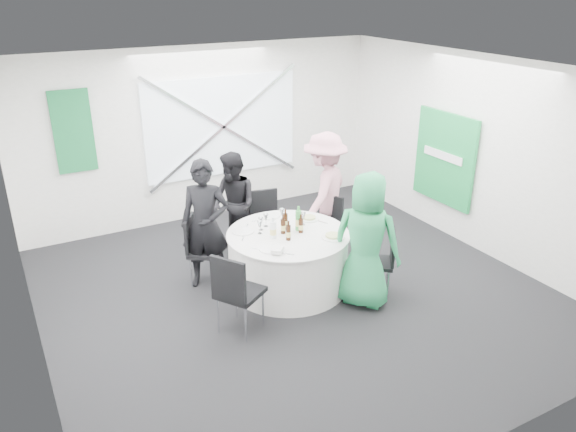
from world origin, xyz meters
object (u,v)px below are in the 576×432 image
chair_front_right (383,257)px  green_water_bottle (298,221)px  person_man_back (234,205)px  clear_water_bottle (273,230)px  person_man_back_left (205,225)px  person_woman_green (366,241)px  chair_front_left (235,288)px  chair_back (266,218)px  chair_back_left (199,245)px  person_woman_pink (324,192)px  chair_back_right (327,222)px  banquet_table (288,260)px

chair_front_right → green_water_bottle: bearing=-96.4°
person_man_back → clear_water_bottle: person_man_back is taller
person_man_back → chair_front_right: bearing=21.7°
chair_front_right → person_man_back_left: (-1.86, 1.28, 0.35)m
person_woman_green → green_water_bottle: person_woman_green is taller
chair_front_left → chair_back: bearing=-68.8°
chair_back → person_man_back_left: bearing=-147.1°
chair_back_left → chair_front_right: bearing=-90.6°
chair_front_right → chair_back: bearing=-119.2°
chair_front_left → person_man_back_left: size_ratio=0.59×
chair_front_right → person_man_back_left: size_ratio=0.51×
person_man_back_left → chair_front_left: bearing=-64.0°
chair_front_right → chair_front_left: 2.00m
chair_back → person_man_back: size_ratio=0.62×
person_woman_green → green_water_bottle: (-0.46, 0.82, 0.04)m
chair_back → person_man_back: bearing=161.6°
person_woman_pink → clear_water_bottle: 1.48m
chair_back → person_woman_green: size_ratio=0.56×
person_woman_green → person_man_back_left: bearing=9.9°
chair_back → chair_back_right: chair_back is taller
chair_front_left → clear_water_bottle: size_ratio=3.58×
chair_back_right → green_water_bottle: size_ratio=2.68×
chair_back_right → person_woman_green: person_woman_green is taller
green_water_bottle → chair_back: bearing=88.6°
banquet_table → chair_front_left: 1.23m
chair_front_right → person_man_back: person_man_back is taller
chair_back_left → person_man_back_left: person_man_back_left is taller
chair_front_left → person_woman_pink: bearing=-87.8°
chair_back_right → chair_front_right: (0.03, -1.26, -0.01)m
person_man_back_left → person_woman_pink: size_ratio=0.97×
chair_front_left → person_man_back_left: (0.14, 1.21, 0.26)m
banquet_table → green_water_bottle: green_water_bottle is taller
chair_front_right → clear_water_bottle: size_ratio=3.07×
chair_back_right → green_water_bottle: green_water_bottle is taller
chair_front_right → chair_back_left: bearing=-89.4°
chair_front_right → person_man_back_left: person_man_back_left is taller
chair_back_right → chair_front_left: chair_front_left is taller
chair_back → chair_back_left: bearing=-152.9°
chair_back_left → green_water_bottle: bearing=-84.7°
person_man_back_left → person_woman_green: (1.52, -1.36, -0.00)m
banquet_table → person_man_back: person_man_back is taller
person_woman_green → chair_front_right: bearing=-115.1°
chair_back_left → person_man_back_left: size_ratio=0.54×
person_woman_green → chair_back_left: bearing=8.8°
green_water_bottle → chair_back_right: bearing=33.8°
chair_back → person_woman_green: (0.44, -1.79, 0.29)m
chair_back_left → green_water_bottle: (1.11, -0.64, 0.35)m
banquet_table → clear_water_bottle: bearing=-172.8°
chair_back_right → person_woman_green: size_ratio=0.52×
chair_back_right → chair_back_left: bearing=-123.7°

